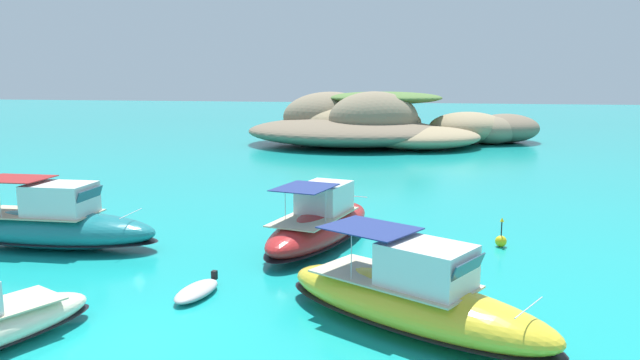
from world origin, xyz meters
The scene contains 8 objects.
ground_plane centered at (0.00, 0.00, 0.00)m, with size 400.00×400.00×0.00m, color teal.
islet_large centered at (-2.87, 60.41, 2.59)m, with size 32.57×29.66×6.78m.
islet_small centered at (13.57, 64.36, 1.80)m, with size 17.10×15.41×4.07m.
motorboat_yellow centered at (8.23, 3.30, 1.00)m, with size 10.35×7.30×3.16m.
motorboat_red centered at (3.00, 12.54, 1.02)m, with size 5.02×10.65×3.21m.
motorboat_teal centered at (-9.65, 8.97, 1.08)m, with size 11.06×3.97×3.40m.
dinghy_tender centered at (0.02, 4.38, 0.22)m, with size 1.36×2.85×0.58m.
channel_buoy centered at (11.80, 14.00, 0.34)m, with size 0.56×0.56×1.48m.
Camera 1 is at (9.33, -15.13, 8.12)m, focal length 32.71 mm.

